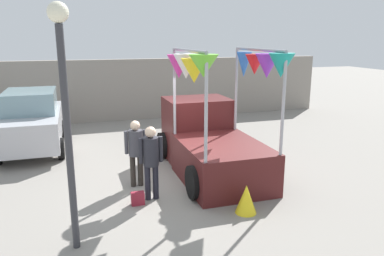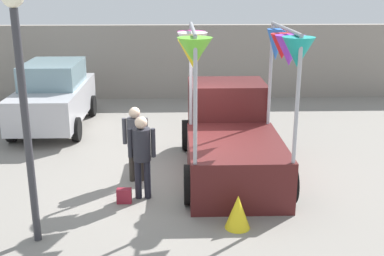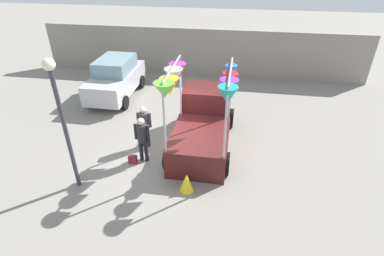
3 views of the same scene
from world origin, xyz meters
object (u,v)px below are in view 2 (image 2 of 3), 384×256
street_lamp (22,83)px  person_customer (142,150)px  vendor_truck (230,128)px  handbag (124,196)px  person_vendor (135,137)px  folded_kite_bundle_sunflower (238,212)px  parked_car (54,95)px

street_lamp → person_customer: bearing=43.4°
vendor_truck → handbag: (-2.20, -1.61, -0.84)m
person_vendor → handbag: size_ratio=5.78×
vendor_truck → person_vendor: vendor_truck is taller
vendor_truck → folded_kite_bundle_sunflower: size_ratio=6.94×
person_customer → parked_car: bearing=120.3°
person_vendor → folded_kite_bundle_sunflower: (1.89, -2.10, -0.67)m
handbag → folded_kite_bundle_sunflower: (2.05, -1.05, 0.16)m
vendor_truck → person_customer: size_ratio=2.51×
handbag → street_lamp: size_ratio=0.07×
parked_car → person_vendor: bearing=-56.6°
person_customer → person_vendor: 0.88m
parked_car → person_vendor: parked_car is taller
vendor_truck → handbag: 2.85m
parked_car → person_customer: parked_car is taller
folded_kite_bundle_sunflower → parked_car: bearing=126.6°
person_vendor → person_customer: bearing=-77.3°
parked_car → street_lamp: size_ratio=0.99×
person_vendor → street_lamp: (-1.44, -2.40, 1.65)m
person_vendor → street_lamp: bearing=-121.0°
street_lamp → folded_kite_bundle_sunflower: bearing=5.1°
parked_car → street_lamp: bearing=-79.4°
vendor_truck → folded_kite_bundle_sunflower: 2.74m
vendor_truck → person_customer: 2.32m
handbag → vendor_truck: bearing=36.2°
parked_car → street_lamp: street_lamp is taller
vendor_truck → folded_kite_bundle_sunflower: vendor_truck is taller
handbag → street_lamp: bearing=-133.7°
vendor_truck → handbag: size_ratio=14.87×
person_customer → person_vendor: bearing=102.7°
person_customer → person_vendor: (-0.19, 0.85, -0.03)m
handbag → street_lamp: street_lamp is taller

